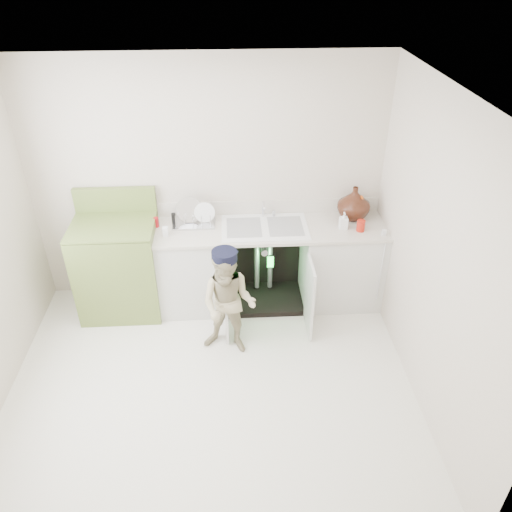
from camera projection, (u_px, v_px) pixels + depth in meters
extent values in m
plane|color=beige|center=(212.00, 386.00, 4.37)|extent=(3.50, 3.50, 0.00)
cube|color=beige|center=(208.00, 184.00, 4.95)|extent=(3.50, 2.50, 0.02)
cube|color=beige|center=(195.00, 441.00, 2.44)|extent=(3.50, 2.50, 0.02)
cube|color=beige|center=(434.00, 261.00, 3.78)|extent=(2.50, 3.00, 0.02)
plane|color=white|center=(191.00, 98.00, 3.01)|extent=(3.50, 3.50, 0.00)
cube|color=silver|center=(187.00, 269.00, 5.13)|extent=(0.80, 0.60, 0.86)
cube|color=silver|center=(340.00, 264.00, 5.21)|extent=(0.80, 0.60, 0.86)
cube|color=black|center=(262.00, 253.00, 5.40)|extent=(0.80, 0.06, 0.86)
cube|color=black|center=(264.00, 297.00, 5.39)|extent=(0.80, 0.60, 0.06)
cylinder|color=gray|center=(257.00, 260.00, 5.24)|extent=(0.05, 0.05, 0.70)
cylinder|color=gray|center=(270.00, 260.00, 5.25)|extent=(0.05, 0.05, 0.70)
cylinder|color=gray|center=(264.00, 249.00, 5.11)|extent=(0.07, 0.18, 0.07)
cube|color=silver|center=(226.00, 300.00, 4.75)|extent=(0.03, 0.40, 0.76)
cube|color=silver|center=(310.00, 297.00, 4.79)|extent=(0.02, 0.40, 0.76)
cube|color=silver|center=(265.00, 229.00, 4.93)|extent=(2.44, 0.64, 0.03)
cube|color=silver|center=(263.00, 207.00, 5.12)|extent=(2.44, 0.02, 0.15)
cube|color=white|center=(265.00, 228.00, 4.92)|extent=(0.85, 0.55, 0.02)
cube|color=gray|center=(244.00, 228.00, 4.90)|extent=(0.34, 0.40, 0.01)
cube|color=gray|center=(285.00, 226.00, 4.92)|extent=(0.34, 0.40, 0.01)
cylinder|color=silver|center=(263.00, 209.00, 5.05)|extent=(0.03, 0.03, 0.17)
cylinder|color=silver|center=(264.00, 205.00, 4.96)|extent=(0.02, 0.14, 0.02)
cylinder|color=silver|center=(274.00, 213.00, 5.09)|extent=(0.04, 0.04, 0.06)
cylinder|color=silver|center=(381.00, 270.00, 4.90)|extent=(0.01, 0.01, 0.70)
cube|color=silver|center=(384.00, 233.00, 4.77)|extent=(0.04, 0.02, 0.06)
cube|color=silver|center=(194.00, 223.00, 4.98)|extent=(0.42, 0.28, 0.02)
cylinder|color=silver|center=(190.00, 215.00, 4.95)|extent=(0.26, 0.10, 0.25)
cylinder|color=white|center=(205.00, 217.00, 4.95)|extent=(0.21, 0.05, 0.20)
cylinder|color=silver|center=(176.00, 222.00, 4.85)|extent=(0.01, 0.01, 0.12)
cylinder|color=silver|center=(184.00, 222.00, 4.85)|extent=(0.01, 0.01, 0.12)
cylinder|color=silver|center=(193.00, 221.00, 4.86)|extent=(0.01, 0.01, 0.12)
cylinder|color=silver|center=(202.00, 221.00, 4.86)|extent=(0.01, 0.01, 0.12)
cylinder|color=silver|center=(210.00, 221.00, 4.86)|extent=(0.01, 0.01, 0.12)
imported|color=#482114|center=(354.00, 203.00, 4.99)|extent=(0.33, 0.33, 0.34)
imported|color=#DD510B|center=(360.00, 208.00, 4.98)|extent=(0.10, 0.10, 0.26)
imported|color=white|center=(344.00, 220.00, 4.86)|extent=(0.08, 0.08, 0.17)
cylinder|color=#B71E0F|center=(361.00, 226.00, 4.83)|extent=(0.08, 0.08, 0.11)
cylinder|color=#A10D14|center=(156.00, 222.00, 4.90)|extent=(0.05, 0.05, 0.10)
cylinder|color=beige|center=(145.00, 227.00, 4.84)|extent=(0.06, 0.06, 0.08)
cylinder|color=black|center=(174.00, 219.00, 4.94)|extent=(0.04, 0.04, 0.12)
cube|color=white|center=(165.00, 231.00, 4.76)|extent=(0.05, 0.05, 0.09)
cube|color=olive|center=(120.00, 269.00, 5.05)|extent=(0.80, 0.65, 0.97)
cube|color=olive|center=(112.00, 225.00, 4.77)|extent=(0.80, 0.65, 0.02)
cube|color=olive|center=(115.00, 200.00, 4.94)|extent=(0.80, 0.06, 0.25)
cylinder|color=black|center=(87.00, 235.00, 4.63)|extent=(0.18, 0.18, 0.02)
cylinder|color=silver|center=(87.00, 234.00, 4.63)|extent=(0.21, 0.21, 0.01)
cylinder|color=black|center=(94.00, 219.00, 4.90)|extent=(0.18, 0.18, 0.02)
cylinder|color=silver|center=(94.00, 217.00, 4.90)|extent=(0.21, 0.21, 0.01)
cylinder|color=black|center=(131.00, 234.00, 4.65)|extent=(0.18, 0.18, 0.02)
cylinder|color=silver|center=(130.00, 233.00, 4.65)|extent=(0.21, 0.21, 0.01)
cylinder|color=black|center=(135.00, 217.00, 4.92)|extent=(0.18, 0.18, 0.02)
cylinder|color=silver|center=(135.00, 216.00, 4.92)|extent=(0.21, 0.21, 0.01)
imported|color=tan|center=(229.00, 304.00, 4.49)|extent=(0.61, 0.53, 1.07)
cylinder|color=black|center=(227.00, 257.00, 4.21)|extent=(0.27, 0.27, 0.09)
cube|color=black|center=(230.00, 255.00, 4.31)|extent=(0.19, 0.13, 0.01)
cube|color=black|center=(270.00, 262.00, 4.73)|extent=(0.07, 0.01, 0.14)
cube|color=#26F23F|center=(270.00, 262.00, 4.72)|extent=(0.06, 0.00, 0.12)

